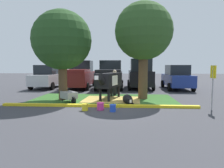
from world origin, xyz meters
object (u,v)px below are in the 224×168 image
Objects in this scene: calf_lying at (128,99)px; sedan_silver at (48,77)px; shade_tree_right at (144,32)px; pickup_truck_maroon at (80,75)px; shade_tree_left at (62,41)px; bucket_yellow at (85,107)px; parking_sign at (213,79)px; pickup_truck_black at (110,76)px; person_handler at (115,82)px; cow_holstein at (109,80)px; bucket_pink at (100,106)px; suv_black at (140,74)px; sedan_blue at (177,77)px; bucket_blue at (113,108)px; wheelbarrow at (69,95)px.

calf_lying is 0.30× the size of sedan_silver.
shade_tree_right reaches higher than pickup_truck_maroon.
bucket_yellow is (1.82, -2.70, -3.23)m from shade_tree_left.
calf_lying is 4.10m from parking_sign.
shade_tree_right is at bearing -66.28° from pickup_truck_black.
sedan_silver is at bearing 118.34° from shade_tree_left.
shade_tree_left is 1.16× the size of sedan_silver.
person_handler is 5.60× the size of bucket_yellow.
person_handler reaches higher than cow_holstein.
suv_black is at bearing 74.87° from bucket_pink.
bucket_pink is 0.06× the size of pickup_truck_maroon.
shade_tree_right reaches higher than cow_holstein.
person_handler reaches higher than calf_lying.
cow_holstein is at bearing -62.82° from pickup_truck_maroon.
shade_tree_right is at bearing 60.69° from calf_lying.
pickup_truck_maroon reaches higher than bucket_pink.
shade_tree_left reaches higher than person_handler.
cow_holstein is 0.69× the size of sedan_blue.
person_handler is 5.49× the size of bucket_blue.
shade_tree_right is 9.97m from sedan_silver.
sedan_silver is at bearing 135.49° from cow_holstein.
shade_tree_right is at bearing 134.74° from parking_sign.
pickup_truck_maroon is 1.00× the size of pickup_truck_black.
shade_tree_left reaches higher than parking_sign.
shade_tree_right is 6.47m from pickup_truck_black.
parking_sign is 0.37× the size of pickup_truck_maroon.
cow_holstein is 3.17m from bucket_yellow.
wheelbarrow is 2.26m from bucket_yellow.
calf_lying is 0.78× the size of person_handler.
shade_tree_left is 6.79m from pickup_truck_black.
shade_tree_right is 4.73m from parking_sign.
bucket_blue is 0.07× the size of suv_black.
shade_tree_right is at bearing -47.87° from pickup_truck_maroon.
pickup_truck_maroon is at bearing 93.92° from shade_tree_left.
parking_sign is 8.01m from sedan_blue.
pickup_truck_maroon is (-3.48, 9.06, 0.95)m from bucket_blue.
person_handler is at bearing 82.54° from cow_holstein.
cow_holstein is 8.29m from sedan_silver.
bucket_blue is at bearing -28.56° from bucket_pink.
cow_holstein is 7.64m from sedan_blue.
pickup_truck_maroon is (-5.06, 5.59, -2.80)m from shade_tree_right.
cow_holstein is at bearing 86.01° from bucket_pink.
person_handler is 0.37× the size of suv_black.
wheelbarrow is 9.86m from sedan_blue.
cow_holstein reaches higher than calf_lying.
cow_holstein is 0.57× the size of pickup_truck_black.
parking_sign is 9.69m from pickup_truck_black.
pickup_truck_maroon is (2.81, 0.22, 0.13)m from sedan_silver.
cow_holstein is 0.69× the size of sedan_silver.
wheelbarrow is at bearing 123.32° from bucket_yellow.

